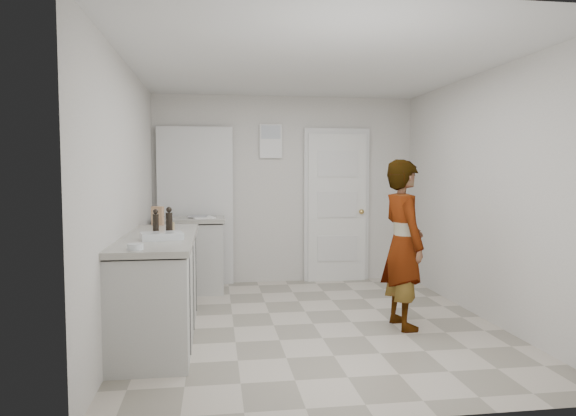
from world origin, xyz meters
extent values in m
plane|color=gray|center=(0.00, 0.00, 0.00)|extent=(4.00, 4.00, 0.00)
plane|color=beige|center=(0.00, 2.00, 1.25)|extent=(3.50, 0.00, 3.50)
plane|color=beige|center=(0.00, -2.00, 1.25)|extent=(3.50, 0.00, 3.50)
plane|color=beige|center=(-1.75, 0.00, 1.25)|extent=(0.00, 4.00, 4.00)
plane|color=beige|center=(1.75, 0.00, 1.25)|extent=(0.00, 4.00, 4.00)
plane|color=silver|center=(0.00, 0.00, 2.50)|extent=(4.00, 4.00, 0.00)
cube|color=white|center=(0.70, 1.93, 1.00)|extent=(0.80, 0.05, 2.00)
cube|color=silver|center=(0.70, 1.96, 1.03)|extent=(0.90, 0.04, 2.10)
sphere|color=tan|center=(1.03, 1.88, 0.95)|extent=(0.07, 0.07, 0.07)
cube|color=white|center=(-0.20, 1.97, 1.90)|extent=(0.30, 0.02, 0.45)
cube|color=black|center=(-1.20, 1.97, 1.02)|extent=(0.90, 0.05, 2.04)
cube|color=silver|center=(-1.20, 1.94, 1.03)|extent=(0.98, 0.02, 2.10)
cube|color=#B5B5B1|center=(-1.45, -0.20, 0.43)|extent=(0.60, 1.90, 0.86)
cube|color=black|center=(-1.45, -0.20, 0.04)|extent=(0.56, 1.86, 0.08)
cube|color=#A4A196|center=(-1.45, -0.20, 0.90)|extent=(0.64, 1.96, 0.05)
cube|color=#B5B5B1|center=(-1.25, 1.55, 0.43)|extent=(0.80, 0.55, 0.86)
cube|color=black|center=(-1.25, 1.55, 0.04)|extent=(0.75, 0.54, 0.08)
cube|color=#A4A196|center=(-1.25, 1.55, 0.90)|extent=(0.84, 0.61, 0.05)
imported|color=silver|center=(0.83, -0.21, 0.80)|extent=(0.44, 0.62, 1.61)
cube|color=#9E6E4F|center=(-1.55, 0.70, 1.03)|extent=(0.13, 0.09, 0.20)
cylinder|color=tan|center=(-1.36, 0.19, 0.96)|extent=(0.05, 0.05, 0.08)
cylinder|color=black|center=(-1.36, -0.07, 1.02)|extent=(0.06, 0.06, 0.19)
sphere|color=black|center=(-1.36, -0.07, 1.15)|extent=(0.05, 0.05, 0.05)
cylinder|color=black|center=(-1.46, -0.24, 1.02)|extent=(0.05, 0.05, 0.20)
sphere|color=black|center=(-1.46, -0.24, 1.14)|extent=(0.05, 0.05, 0.05)
cube|color=silver|center=(-1.39, -0.48, 0.95)|extent=(0.38, 0.31, 0.06)
cube|color=white|center=(-1.39, -0.48, 0.95)|extent=(0.33, 0.26, 0.04)
cylinder|color=silver|center=(-1.52, -1.04, 0.95)|extent=(0.12, 0.12, 0.05)
sphere|color=white|center=(-1.54, -1.05, 0.95)|extent=(0.04, 0.04, 0.04)
sphere|color=white|center=(-1.50, -1.03, 0.95)|extent=(0.04, 0.04, 0.04)
cube|color=white|center=(-1.10, 1.55, 0.93)|extent=(0.33, 0.39, 0.01)
camera|label=1|loc=(-0.94, -4.87, 1.49)|focal=32.00mm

